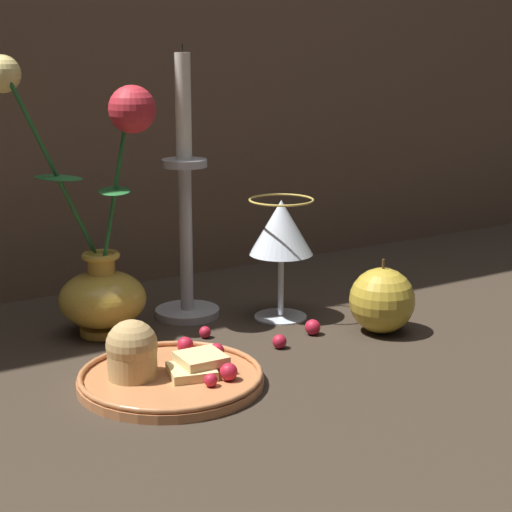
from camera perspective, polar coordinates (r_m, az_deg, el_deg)
ground_plane at (r=1.04m, az=-1.76°, el=-6.05°), size 2.40×2.40×0.00m
vase at (r=1.07m, az=-10.33°, el=0.20°), size 0.20×0.11×0.34m
plate_with_pastries at (r=0.93m, az=-6.25°, el=-7.54°), size 0.20×0.20×0.07m
wine_glass at (r=1.12m, az=1.69°, el=1.64°), size 0.09×0.09×0.16m
candlestick at (r=1.12m, az=-4.72°, el=2.38°), size 0.09×0.09×0.36m
apple_beside_vase at (r=1.09m, az=8.40°, el=-2.94°), size 0.08×0.08×0.10m
berry_near_plate at (r=1.22m, az=6.97°, el=-2.59°), size 0.02×0.02×0.02m
berry_front_center at (r=1.08m, az=3.80°, el=-4.76°), size 0.02×0.02×0.02m
berry_by_glass_stem at (r=1.03m, az=1.57°, el=-5.72°), size 0.02×0.02×0.02m
berry_under_candlestick at (r=1.07m, az=-3.42°, el=-5.09°), size 0.01×0.01×0.01m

